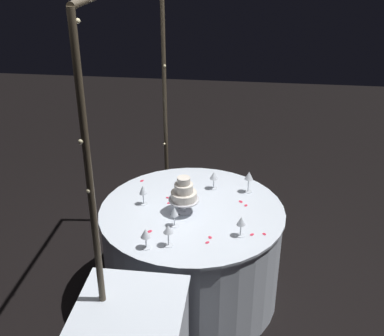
% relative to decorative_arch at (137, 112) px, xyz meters
% --- Properties ---
extents(ground_plane, '(12.00, 12.00, 0.00)m').
position_rel_decorative_arch_xyz_m(ground_plane, '(0.00, -0.37, -1.52)').
color(ground_plane, black).
extents(decorative_arch, '(2.08, 0.06, 2.36)m').
position_rel_decorative_arch_xyz_m(decorative_arch, '(0.00, 0.00, 0.00)').
color(decorative_arch, '#473D2D').
rests_on(decorative_arch, ground).
extents(main_table, '(1.36, 1.36, 0.79)m').
position_rel_decorative_arch_xyz_m(main_table, '(0.00, -0.37, -1.13)').
color(main_table, silver).
rests_on(main_table, ground).
extents(tiered_cake, '(0.22, 0.22, 0.28)m').
position_rel_decorative_arch_xyz_m(tiered_cake, '(-0.04, -0.31, -0.58)').
color(tiered_cake, silver).
rests_on(tiered_cake, main_table).
extents(wine_glass_0, '(0.06, 0.06, 0.16)m').
position_rel_decorative_arch_xyz_m(wine_glass_0, '(0.03, -0.00, -0.62)').
color(wine_glass_0, silver).
rests_on(wine_glass_0, main_table).
extents(wine_glass_1, '(0.07, 0.07, 0.17)m').
position_rel_decorative_arch_xyz_m(wine_glass_1, '(0.32, -0.77, -0.60)').
color(wine_glass_1, silver).
rests_on(wine_glass_1, main_table).
extents(wine_glass_2, '(0.07, 0.07, 0.14)m').
position_rel_decorative_arch_xyz_m(wine_glass_2, '(-0.50, -0.13, -0.63)').
color(wine_glass_2, silver).
rests_on(wine_glass_2, main_table).
extents(wine_glass_3, '(0.06, 0.06, 0.15)m').
position_rel_decorative_arch_xyz_m(wine_glass_3, '(-0.45, -0.27, -0.62)').
color(wine_glass_3, silver).
rests_on(wine_glass_3, main_table).
extents(wine_glass_4, '(0.06, 0.06, 0.15)m').
position_rel_decorative_arch_xyz_m(wine_glass_4, '(-0.29, -0.73, -0.63)').
color(wine_glass_4, silver).
rests_on(wine_glass_4, main_table).
extents(wine_glass_5, '(0.06, 0.06, 0.15)m').
position_rel_decorative_arch_xyz_m(wine_glass_5, '(-0.22, -0.27, -0.62)').
color(wine_glass_5, silver).
rests_on(wine_glass_5, main_table).
extents(wine_glass_6, '(0.06, 0.06, 0.14)m').
position_rel_decorative_arch_xyz_m(wine_glass_6, '(0.34, -0.50, -0.63)').
color(wine_glass_6, silver).
rests_on(wine_glass_6, main_table).
extents(rose_petal_0, '(0.04, 0.04, 0.00)m').
position_rel_decorative_arch_xyz_m(rose_petal_0, '(-0.32, -0.12, -0.73)').
color(rose_petal_0, '#E02D47').
rests_on(rose_petal_0, main_table).
extents(rose_petal_1, '(0.04, 0.04, 0.00)m').
position_rel_decorative_arch_xyz_m(rose_petal_1, '(0.10, -0.38, -0.73)').
color(rose_petal_1, '#E02D47').
rests_on(rose_petal_1, main_table).
extents(rose_petal_2, '(0.04, 0.04, 0.00)m').
position_rel_decorative_arch_xyz_m(rose_petal_2, '(0.07, -0.19, -0.73)').
color(rose_petal_2, '#E02D47').
rests_on(rose_petal_2, main_table).
extents(rose_petal_3, '(0.05, 0.04, 0.00)m').
position_rel_decorative_arch_xyz_m(rose_petal_3, '(0.15, -0.72, -0.73)').
color(rose_petal_3, '#E02D47').
rests_on(rose_petal_3, main_table).
extents(rose_petal_4, '(0.04, 0.03, 0.00)m').
position_rel_decorative_arch_xyz_m(rose_petal_4, '(-0.34, -0.53, -0.73)').
color(rose_petal_4, '#E02D47').
rests_on(rose_petal_4, main_table).
extents(rose_petal_5, '(0.04, 0.03, 0.00)m').
position_rel_decorative_arch_xyz_m(rose_petal_5, '(0.10, -0.76, -0.73)').
color(rose_petal_5, '#E02D47').
rests_on(rose_petal_5, main_table).
extents(rose_petal_6, '(0.04, 0.04, 0.00)m').
position_rel_decorative_arch_xyz_m(rose_petal_6, '(0.39, 0.09, -0.73)').
color(rose_petal_6, '#E02D47').
rests_on(rose_petal_6, main_table).
extents(rose_petal_7, '(0.04, 0.04, 0.00)m').
position_rel_decorative_arch_xyz_m(rose_petal_7, '(-0.25, -0.89, -0.73)').
color(rose_petal_7, '#E02D47').
rests_on(rose_petal_7, main_table).
extents(rose_petal_8, '(0.03, 0.03, 0.00)m').
position_rel_decorative_arch_xyz_m(rose_petal_8, '(0.14, -0.16, -0.73)').
color(rose_petal_8, '#E02D47').
rests_on(rose_petal_8, main_table).
extents(rose_petal_9, '(0.04, 0.04, 0.00)m').
position_rel_decorative_arch_xyz_m(rose_petal_9, '(-0.27, -0.81, -0.73)').
color(rose_petal_9, '#E02D47').
rests_on(rose_petal_9, main_table).
extents(rose_petal_10, '(0.04, 0.04, 0.00)m').
position_rel_decorative_arch_xyz_m(rose_petal_10, '(-0.40, -0.52, -0.73)').
color(rose_petal_10, '#E02D47').
rests_on(rose_petal_10, main_table).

